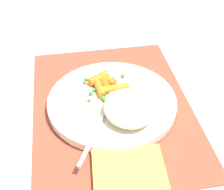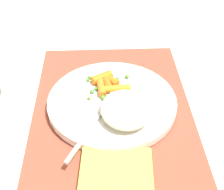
{
  "view_description": "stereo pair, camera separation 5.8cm",
  "coord_description": "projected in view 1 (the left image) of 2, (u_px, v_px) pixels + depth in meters",
  "views": [
    {
      "loc": [
        -0.46,
        0.08,
        0.43
      ],
      "look_at": [
        0.0,
        0.0,
        0.03
      ],
      "focal_mm": 51.37,
      "sensor_mm": 36.0,
      "label": 1
    },
    {
      "loc": [
        -0.47,
        0.02,
        0.43
      ],
      "look_at": [
        0.0,
        0.0,
        0.03
      ],
      "focal_mm": 51.37,
      "sensor_mm": 36.0,
      "label": 2
    }
  ],
  "objects": [
    {
      "name": "fork",
      "position": [
        104.0,
        114.0,
        0.58
      ],
      "size": [
        0.19,
        0.1,
        0.01
      ],
      "color": "silver",
      "rests_on": "plate"
    },
    {
      "name": "carrot_portion",
      "position": [
        105.0,
        83.0,
        0.64
      ],
      "size": [
        0.07,
        0.08,
        0.02
      ],
      "color": "orange",
      "rests_on": "plate"
    },
    {
      "name": "placemat",
      "position": [
        112.0,
        106.0,
        0.63
      ],
      "size": [
        0.41,
        0.31,
        0.01
      ],
      "primitive_type": "cube",
      "color": "#9E4733",
      "rests_on": "ground_plane"
    },
    {
      "name": "rice_mound",
      "position": [
        129.0,
        108.0,
        0.57
      ],
      "size": [
        0.1,
        0.09,
        0.03
      ],
      "primitive_type": "ellipsoid",
      "color": "beige",
      "rests_on": "plate"
    },
    {
      "name": "plate",
      "position": [
        112.0,
        102.0,
        0.62
      ],
      "size": [
        0.25,
        0.25,
        0.02
      ],
      "primitive_type": "cylinder",
      "color": "silver",
      "rests_on": "placemat"
    },
    {
      "name": "pea_scatter",
      "position": [
        107.0,
        89.0,
        0.64
      ],
      "size": [
        0.08,
        0.09,
        0.01
      ],
      "color": "#59963C",
      "rests_on": "plate"
    },
    {
      "name": "napkin",
      "position": [
        127.0,
        169.0,
        0.51
      ],
      "size": [
        0.1,
        0.12,
        0.01
      ],
      "primitive_type": "cube",
      "rotation": [
        0.0,
        0.0,
        -0.07
      ],
      "color": "#EAE54C",
      "rests_on": "placemat"
    },
    {
      "name": "ground_plane",
      "position": [
        112.0,
        107.0,
        0.63
      ],
      "size": [
        2.4,
        2.4,
        0.0
      ],
      "primitive_type": "plane",
      "color": "white"
    }
  ]
}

